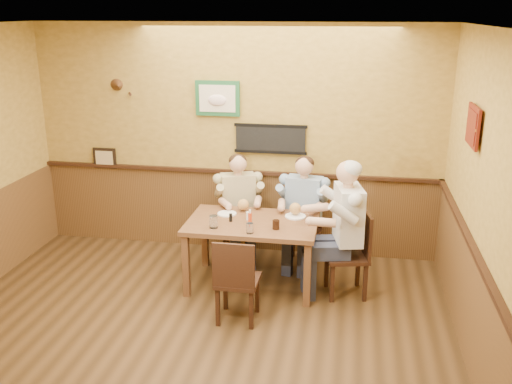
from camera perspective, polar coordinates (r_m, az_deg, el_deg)
room at (r=4.70m, az=-6.42°, el=2.32°), size 5.02×5.03×2.81m
dining_table at (r=6.20m, az=-0.38°, el=-3.73°), size 1.40×0.90×0.75m
chair_back_left at (r=6.96m, az=-1.78°, el=-3.43°), size 0.49×0.49×0.83m
chair_back_right at (r=6.82m, az=4.73°, el=-3.90°), size 0.44×0.44×0.84m
chair_right_end at (r=6.14m, az=9.03°, el=-6.13°), size 0.51×0.51×0.93m
chair_near_side at (r=5.60m, az=-1.84°, el=-8.63°), size 0.41×0.41×0.88m
diner_tan_shirt at (r=6.90m, az=-1.80°, el=-2.06°), size 0.70×0.70×1.18m
diner_blue_polo at (r=6.75m, az=4.77°, el=-2.48°), size 0.63×0.63×1.20m
diner_white_elder at (r=6.06m, az=9.13°, el=-4.41°), size 0.73×0.73×1.33m
water_glass_left at (r=5.97m, az=-4.27°, el=-2.98°), size 0.10×0.10×0.13m
water_glass_mid at (r=5.82m, az=-0.63°, el=-3.64°), size 0.08×0.08×0.11m
cola_tumbler at (r=5.93m, az=2.01°, el=-3.28°), size 0.08×0.08×0.10m
hot_sauce_bottle at (r=6.01m, az=-0.60°, el=-2.67°), size 0.05×0.05×0.16m
salt_shaker at (r=6.18m, az=-0.83°, el=-2.41°), size 0.04×0.04×0.09m
pepper_shaker at (r=6.15m, az=-2.55°, el=-2.57°), size 0.04×0.04×0.09m
plate_far_left at (r=6.37m, az=-2.93°, el=-2.17°), size 0.24×0.24×0.01m
plate_far_right at (r=6.30m, az=3.97°, el=-2.44°), size 0.27×0.27×0.02m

